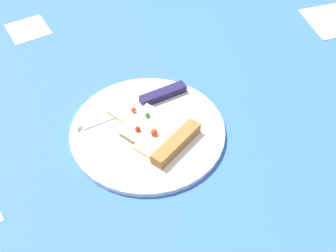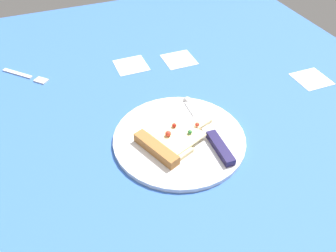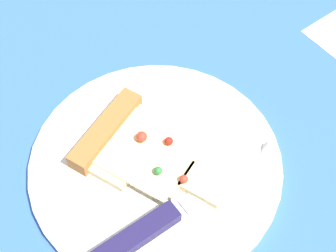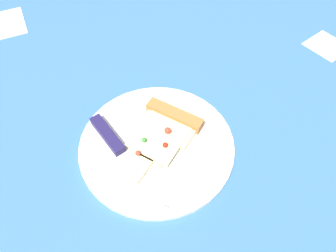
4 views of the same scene
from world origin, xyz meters
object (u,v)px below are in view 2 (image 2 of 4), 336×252
Objects in this scene: pizza_slice at (171,140)px; knife at (211,135)px; plate at (179,139)px; fork at (27,76)px.

pizza_slice is 0.79× the size of knife.
pizza_slice reaches higher than plate.
plate is 49.62cm from fork.
plate reaches higher than fork.
pizza_slice is at bearing 171.19° from knife.
pizza_slice is (-0.95, 2.42, 1.32)cm from plate.
plate is 2.44× the size of fork.
plate is 7.25cm from knife.
plate is at bearing 89.84° from pizza_slice.
pizza_slice is at bearing 111.52° from plate.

